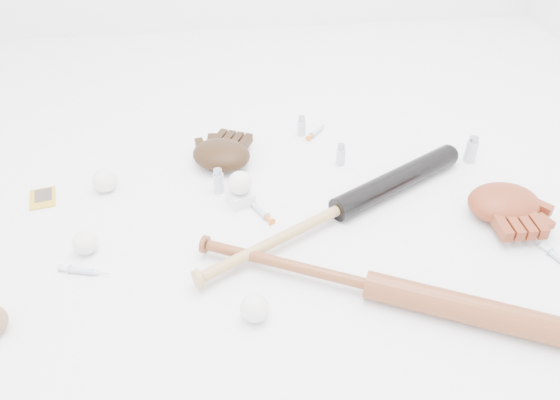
{
  "coord_description": "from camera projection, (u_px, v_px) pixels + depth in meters",
  "views": [
    {
      "loc": [
        -0.15,
        -1.19,
        1.0
      ],
      "look_at": [
        -0.0,
        0.01,
        0.06
      ],
      "focal_mm": 35.0,
      "sensor_mm": 36.0,
      "label": 1
    }
  ],
  "objects": [
    {
      "name": "bat_dark",
      "position": [
        339.0,
        209.0,
        1.54
      ],
      "size": [
        0.89,
        0.54,
        0.07
      ],
      "primitive_type": null,
      "rotation": [
        0.0,
        0.0,
        0.51
      ],
      "color": "black",
      "rests_on": "ground"
    },
    {
      "name": "bat_wood",
      "position": [
        370.0,
        285.0,
        1.32
      ],
      "size": [
        0.87,
        0.48,
        0.07
      ],
      "primitive_type": null,
      "rotation": [
        0.0,
        0.0,
        -0.46
      ],
      "color": "brown",
      "rests_on": "ground"
    },
    {
      "name": "glove_dark",
      "position": [
        221.0,
        154.0,
        1.76
      ],
      "size": [
        0.3,
        0.3,
        0.08
      ],
      "primitive_type": null,
      "rotation": [
        0.0,
        0.0,
        -0.45
      ],
      "color": "black",
      "rests_on": "ground"
    },
    {
      "name": "glove_tan",
      "position": [
        504.0,
        203.0,
        1.55
      ],
      "size": [
        0.25,
        0.25,
        0.09
      ],
      "primitive_type": null,
      "rotation": [
        0.0,
        0.0,
        3.12
      ],
      "color": "maroon",
      "rests_on": "ground"
    },
    {
      "name": "trading_card",
      "position": [
        43.0,
        198.0,
        1.64
      ],
      "size": [
        0.09,
        0.11,
        0.01
      ],
      "primitive_type": "cube",
      "rotation": [
        0.0,
        0.0,
        0.2
      ],
      "color": "gold",
      "rests_on": "ground"
    },
    {
      "name": "pedestal",
      "position": [
        241.0,
        197.0,
        1.61
      ],
      "size": [
        0.09,
        0.09,
        0.04
      ],
      "primitive_type": "cube",
      "rotation": [
        0.0,
        0.0,
        0.37
      ],
      "color": "white",
      "rests_on": "ground"
    },
    {
      "name": "baseball_on_pedestal",
      "position": [
        240.0,
        183.0,
        1.58
      ],
      "size": [
        0.07,
        0.07,
        0.07
      ],
      "primitive_type": "sphere",
      "color": "white",
      "rests_on": "pedestal"
    },
    {
      "name": "baseball_left",
      "position": [
        85.0,
        243.0,
        1.44
      ],
      "size": [
        0.07,
        0.07,
        0.07
      ],
      "primitive_type": "sphere",
      "color": "white",
      "rests_on": "ground"
    },
    {
      "name": "baseball_upper",
      "position": [
        105.0,
        181.0,
        1.65
      ],
      "size": [
        0.07,
        0.07,
        0.07
      ],
      "primitive_type": "sphere",
      "color": "white",
      "rests_on": "ground"
    },
    {
      "name": "baseball_mid",
      "position": [
        255.0,
        308.0,
        1.26
      ],
      "size": [
        0.07,
        0.07,
        0.07
      ],
      "primitive_type": "sphere",
      "color": "white",
      "rests_on": "ground"
    },
    {
      "name": "syringe_0",
      "position": [
        82.0,
        271.0,
        1.39
      ],
      "size": [
        0.15,
        0.07,
        0.02
      ],
      "primitive_type": null,
      "rotation": [
        0.0,
        0.0,
        -0.28
      ],
      "color": "#ADBCC6",
      "rests_on": "ground"
    },
    {
      "name": "syringe_1",
      "position": [
        260.0,
        210.0,
        1.58
      ],
      "size": [
        0.09,
        0.15,
        0.02
      ],
      "primitive_type": null,
      "rotation": [
        0.0,
        0.0,
        2.05
      ],
      "color": "#ADBCC6",
      "rests_on": "ground"
    },
    {
      "name": "syringe_2",
      "position": [
        317.0,
        132.0,
        1.93
      ],
      "size": [
        0.11,
        0.12,
        0.02
      ],
      "primitive_type": null,
      "rotation": [
        0.0,
        0.0,
        0.86
      ],
      "color": "#ADBCC6",
      "rests_on": "ground"
    },
    {
      "name": "syringe_3",
      "position": [
        560.0,
        259.0,
        1.42
      ],
      "size": [
        0.07,
        0.14,
        0.02
      ],
      "primitive_type": null,
      "rotation": [
        0.0,
        0.0,
        -1.22
      ],
      "color": "#ADBCC6",
      "rests_on": "ground"
    },
    {
      "name": "vial_0",
      "position": [
        341.0,
        154.0,
        1.76
      ],
      "size": [
        0.03,
        0.03,
        0.08
      ],
      "primitive_type": "cylinder",
      "color": "#AFB9C0",
      "rests_on": "ground"
    },
    {
      "name": "vial_1",
      "position": [
        302.0,
        126.0,
        1.91
      ],
      "size": [
        0.03,
        0.03,
        0.07
      ],
      "primitive_type": "cylinder",
      "color": "#AFB9C0",
      "rests_on": "ground"
    },
    {
      "name": "vial_2",
      "position": [
        218.0,
        181.0,
        1.64
      ],
      "size": [
        0.03,
        0.03,
        0.08
      ],
      "primitive_type": "cylinder",
      "color": "#AFB9C0",
      "rests_on": "ground"
    },
    {
      "name": "vial_3",
      "position": [
        471.0,
        149.0,
        1.77
      ],
      "size": [
        0.04,
        0.04,
        0.09
      ],
      "primitive_type": "cylinder",
      "color": "#AFB9C0",
      "rests_on": "ground"
    }
  ]
}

